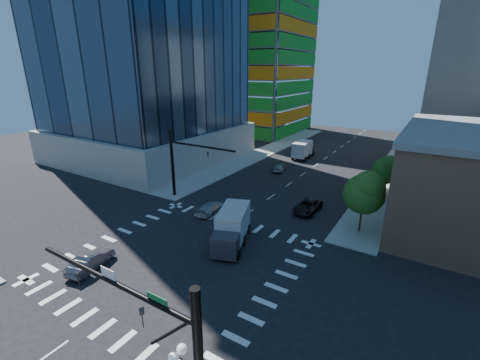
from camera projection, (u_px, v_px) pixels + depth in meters
The scene contains 14 objects.
ground at pixel (182, 260), 29.20m from camera, with size 160.00×160.00×0.00m, color black.
road_markings at pixel (182, 260), 29.20m from camera, with size 20.00×20.00×0.01m, color silver.
sidewalk_ne at pixel (393, 170), 55.09m from camera, with size 5.00×60.00×0.15m, color #9B9892.
sidewalk_nw at pixel (264, 152), 67.55m from camera, with size 5.00×60.00×0.15m, color #9B9892.
construction_building at pixel (255, 37), 84.62m from camera, with size 25.16×34.50×70.60m.
signal_mast_nw at pixel (181, 159), 41.64m from camera, with size 10.20×0.40×9.00m.
tree_south at pixel (365, 192), 32.56m from camera, with size 4.16×4.16×6.82m.
tree_north at pixel (386, 169), 42.28m from camera, with size 3.54×3.52×5.78m.
car_nb_far at pixel (308, 206), 39.03m from camera, with size 2.33×5.06×1.41m, color black.
car_sb_near at pixel (211, 208), 38.65m from camera, with size 1.86×4.56×1.32m, color silver.
car_sb_mid at pixel (279, 167), 54.81m from camera, with size 1.71×4.24×1.44m, color gray.
car_sb_cross at pixel (90, 261), 27.76m from camera, with size 1.58×4.52×1.49m, color #4F4E53.
box_truck_near at pixel (231, 231), 31.34m from camera, with size 4.81×6.99×3.38m.
box_truck_far at pixel (304, 150), 62.98m from camera, with size 2.97×6.45×3.33m.
Camera 1 is at (17.81, -18.65, 16.42)m, focal length 24.00 mm.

